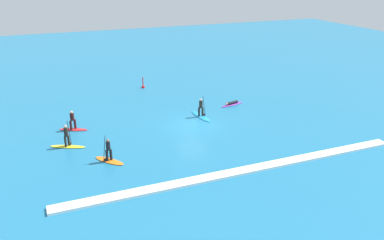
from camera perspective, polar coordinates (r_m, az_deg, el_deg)
name	(u,v)px	position (r m, az deg, el deg)	size (l,w,h in m)	color
ground_plane	(192,125)	(35.41, 0.00, -0.75)	(120.00, 120.00, 0.00)	#1E6B93
surfer_on_red_board	(73,124)	(35.73, -16.88, -0.60)	(2.52, 1.66, 1.78)	red
surfer_on_orange_board	(109,156)	(29.44, -11.96, -5.08)	(2.16, 2.45, 2.07)	orange
surfer_on_yellow_board	(67,141)	(32.50, -17.65, -2.90)	(2.80, 1.77, 2.21)	yellow
surfer_on_blue_board	(201,112)	(37.28, 1.29, 1.11)	(1.06, 3.30, 2.08)	#1E8CD1
surfer_on_purple_board	(232,104)	(40.79, 5.80, 2.37)	(2.82, 1.21, 0.38)	purple
marker_buoy	(143,86)	(46.75, -7.10, 4.90)	(0.40, 0.40, 1.38)	red
wave_crest	(242,171)	(27.74, 7.33, -7.35)	(25.76, 0.90, 0.18)	white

